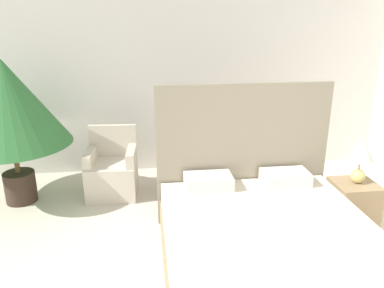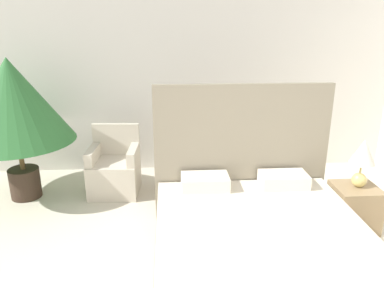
{
  "view_description": "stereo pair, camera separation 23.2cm",
  "coord_description": "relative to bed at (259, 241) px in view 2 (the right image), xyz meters",
  "views": [
    {
      "loc": [
        -0.56,
        -1.65,
        2.19
      ],
      "look_at": [
        -0.05,
        2.48,
        0.78
      ],
      "focal_mm": 35.0,
      "sensor_mm": 36.0,
      "label": 1
    },
    {
      "loc": [
        -0.33,
        -1.67,
        2.19
      ],
      "look_at": [
        -0.05,
        2.48,
        0.78
      ],
      "focal_mm": 35.0,
      "sensor_mm": 36.0,
      "label": 2
    }
  ],
  "objects": [
    {
      "name": "armchair_near_window_left",
      "position": [
        -1.49,
        1.72,
        -0.02
      ],
      "size": [
        0.65,
        0.61,
        0.87
      ],
      "rotation": [
        0.0,
        0.0,
        -0.06
      ],
      "color": "beige",
      "rests_on": "ground_plane"
    },
    {
      "name": "wall_back",
      "position": [
        -0.45,
        2.56,
        1.15
      ],
      "size": [
        10.0,
        0.06,
        2.9
      ],
      "color": "silver",
      "rests_on": "ground_plane"
    },
    {
      "name": "nightstand",
      "position": [
        1.2,
        0.65,
        -0.06
      ],
      "size": [
        0.45,
        0.43,
        0.49
      ],
      "color": "#937A56",
      "rests_on": "ground_plane"
    },
    {
      "name": "bed",
      "position": [
        0.0,
        0.0,
        0.0
      ],
      "size": [
        1.88,
        2.05,
        1.55
      ],
      "color": "#8C7A5B",
      "rests_on": "ground_plane"
    },
    {
      "name": "armchair_near_window_right",
      "position": [
        -0.54,
        1.72,
        -0.02
      ],
      "size": [
        0.64,
        0.61,
        0.87
      ],
      "rotation": [
        0.0,
        0.0,
        -0.05
      ],
      "color": "beige",
      "rests_on": "ground_plane"
    },
    {
      "name": "table_lamp",
      "position": [
        1.21,
        0.66,
        0.53
      ],
      "size": [
        0.26,
        0.26,
        0.52
      ],
      "color": "tan",
      "rests_on": "nightstand"
    },
    {
      "name": "potted_palm",
      "position": [
        -2.62,
        1.66,
        0.93
      ],
      "size": [
        1.38,
        1.38,
        1.76
      ],
      "color": "#38281E",
      "rests_on": "ground_plane"
    }
  ]
}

